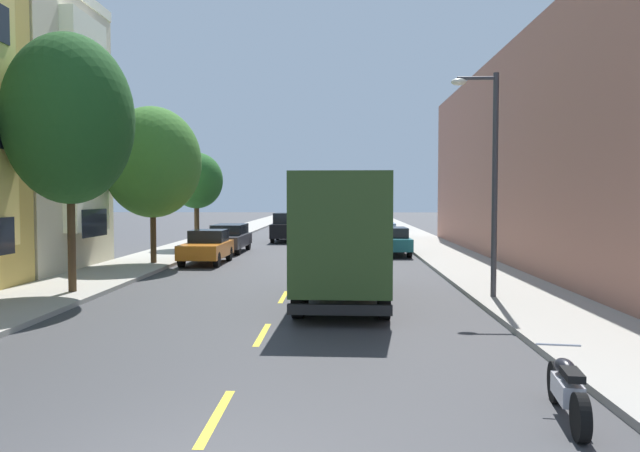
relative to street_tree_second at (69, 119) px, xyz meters
The scene contains 17 objects.
ground_plane 19.88m from the street_tree_second, 70.48° to the left, with size 160.00×160.00×0.00m, color #38383A.
sidewalk_left 16.90m from the street_tree_second, 92.50° to the left, with size 3.20×120.00×0.14m, color #A39E93.
sidewalk_right 21.62m from the street_tree_second, 49.93° to the left, with size 3.20×120.00×0.14m, color #A39E93.
lane_centerline_dashes 15.06m from the street_tree_second, 62.98° to the left, with size 0.14×47.20×0.01m.
apartment_block_opposite 21.66m from the street_tree_second, 21.83° to the left, with size 10.00×36.00×9.42m, color #B27560.
street_tree_second is the anchor object (origin of this frame).
street_tree_third 8.10m from the street_tree_second, 90.00° to the left, with size 4.19×4.19×6.74m.
street_tree_farthest 16.18m from the street_tree_second, 90.00° to the left, with size 2.97×2.97×5.35m.
street_lamp 12.44m from the street_tree_second, ahead, with size 1.35×0.28×6.37m.
delivery_box_truck 8.88m from the street_tree_second, ahead, with size 2.62×7.65×3.60m.
parked_hatchback_orange 10.35m from the street_tree_second, 76.83° to the left, with size 1.78×4.02×1.50m.
parked_sedan_teal 17.79m from the street_tree_second, 51.53° to the left, with size 1.87×4.53×1.43m.
parked_pickup_navy 38.05m from the street_tree_second, 73.51° to the left, with size 2.02×5.31×1.73m.
parked_suv_sky 27.06m from the street_tree_second, 66.12° to the left, with size 1.99×4.82×1.93m.
parked_wagon_charcoal 15.52m from the street_tree_second, 81.95° to the left, with size 1.87×4.72×1.50m.
moving_black_sedan 23.50m from the street_tree_second, 78.51° to the left, with size 1.95×4.80×1.93m.
parked_motorcycle 15.71m from the street_tree_second, 41.65° to the right, with size 0.62×2.05×0.90m.
Camera 1 is at (1.69, -6.19, 3.01)m, focal length 34.38 mm.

